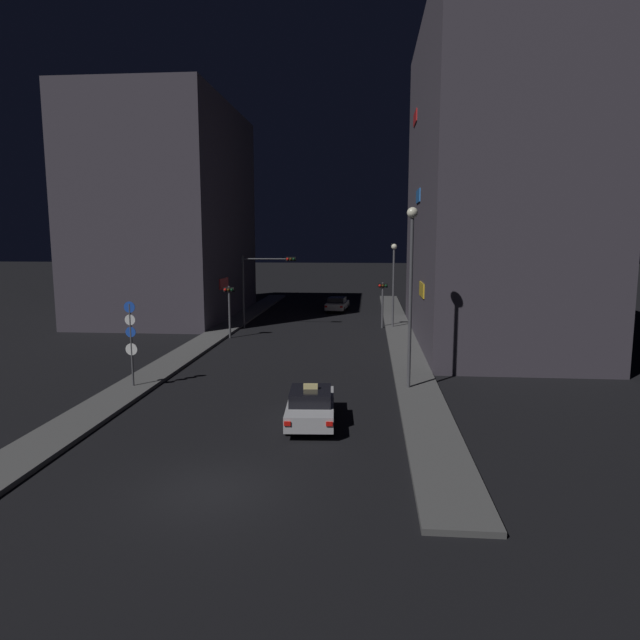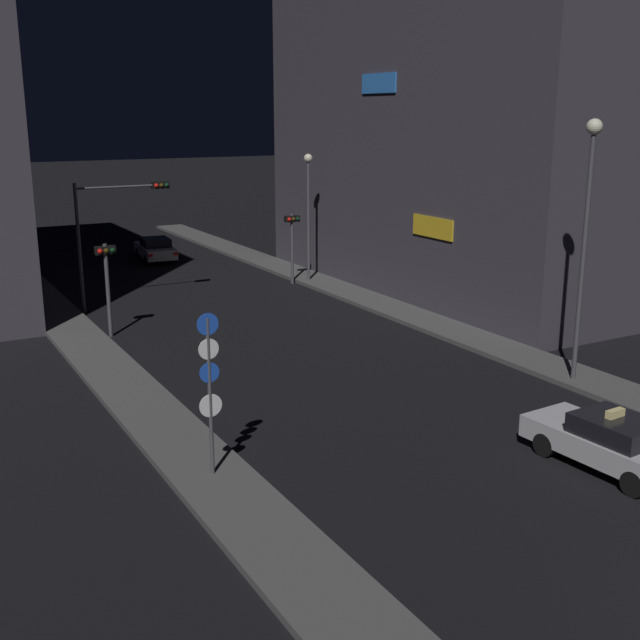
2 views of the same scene
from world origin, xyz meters
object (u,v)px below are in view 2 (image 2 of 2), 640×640
object	(u,v)px
traffic_light_right_kerb	(292,234)
sign_pole_left	(210,383)
far_car	(155,249)
traffic_light_overhead	(113,219)
street_lamp_far_block	(308,199)
taxi	(611,442)
street_lamp_near_block	(587,210)
traffic_light_left_kerb	(107,271)

from	to	relation	value
traffic_light_right_kerb	sign_pole_left	bearing A→B (deg)	-122.16
far_car	traffic_light_overhead	bearing A→B (deg)	-115.84
street_lamp_far_block	traffic_light_right_kerb	bearing A→B (deg)	163.24
traffic_light_right_kerb	traffic_light_overhead	bearing A→B (deg)	-174.48
taxi	traffic_light_right_kerb	size ratio (longest dim) A/B	1.22
traffic_light_right_kerb	street_lamp_near_block	bearing A→B (deg)	-87.48
far_car	street_lamp_near_block	distance (m)	30.04
far_car	street_lamp_far_block	world-z (taller)	street_lamp_far_block
far_car	traffic_light_overhead	size ratio (longest dim) A/B	0.79
sign_pole_left	street_lamp_near_block	distance (m)	13.71
street_lamp_near_block	street_lamp_far_block	size ratio (longest dim) A/B	1.28
taxi	street_lamp_near_block	xyz separation A→B (m)	(4.18, 5.18, 5.10)
traffic_light_right_kerb	sign_pole_left	xyz separation A→B (m)	(-12.45, -19.80, -0.11)
traffic_light_left_kerb	street_lamp_far_block	world-z (taller)	street_lamp_far_block
traffic_light_left_kerb	traffic_light_overhead	bearing A→B (deg)	71.26
traffic_light_overhead	traffic_light_right_kerb	bearing A→B (deg)	5.52
traffic_light_right_kerb	street_lamp_far_block	bearing A→B (deg)	-16.76
far_car	sign_pole_left	world-z (taller)	sign_pole_left
taxi	sign_pole_left	size ratio (longest dim) A/B	1.11
far_car	sign_pole_left	size ratio (longest dim) A/B	1.12
traffic_light_left_kerb	street_lamp_far_block	size ratio (longest dim) A/B	0.58
traffic_light_right_kerb	traffic_light_left_kerb	bearing A→B (deg)	-153.57
far_car	traffic_light_left_kerb	xyz separation A→B (m)	(-6.97, -15.79, 1.99)
traffic_light_left_kerb	sign_pole_left	distance (m)	14.29
taxi	far_car	xyz separation A→B (m)	(-0.89, 34.34, -0.00)
street_lamp_near_block	far_car	bearing A→B (deg)	99.86
street_lamp_near_block	street_lamp_far_block	world-z (taller)	street_lamp_near_block
street_lamp_far_block	street_lamp_near_block	bearing A→B (deg)	-90.01
traffic_light_right_kerb	street_lamp_far_block	world-z (taller)	street_lamp_far_block
traffic_light_overhead	street_lamp_near_block	xyz separation A→B (m)	(10.47, -18.01, 1.64)
traffic_light_overhead	far_car	bearing A→B (deg)	64.16
far_car	street_lamp_near_block	xyz separation A→B (m)	(5.07, -29.16, 5.10)
far_car	street_lamp_near_block	size ratio (longest dim) A/B	0.54
traffic_light_left_kerb	sign_pole_left	xyz separation A→B (m)	(-1.24, -14.23, -0.17)
far_car	traffic_light_right_kerb	size ratio (longest dim) A/B	1.24
street_lamp_near_block	traffic_light_overhead	bearing A→B (deg)	120.16
traffic_light_overhead	traffic_light_left_kerb	xyz separation A→B (m)	(-1.57, -4.64, -1.47)
taxi	far_car	bearing A→B (deg)	91.48
taxi	traffic_light_overhead	size ratio (longest dim) A/B	0.78
taxi	traffic_light_right_kerb	bearing A→B (deg)	82.10
traffic_light_overhead	street_lamp_near_block	bearing A→B (deg)	-59.84
traffic_light_right_kerb	street_lamp_far_block	size ratio (longest dim) A/B	0.56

